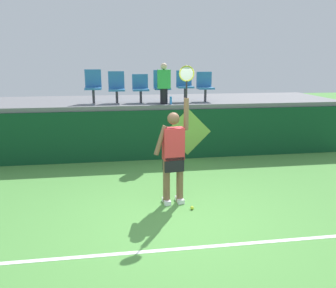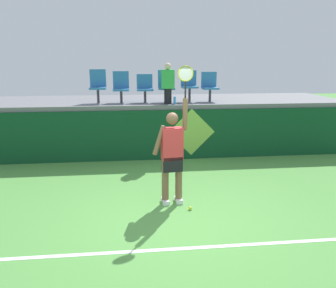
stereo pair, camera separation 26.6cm
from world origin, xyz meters
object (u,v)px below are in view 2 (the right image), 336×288
Objects in this scene: tennis_ball at (190,208)px; stadium_chair_3 at (166,85)px; stadium_chair_2 at (145,87)px; spectator_0 at (168,83)px; tennis_player at (172,153)px; stadium_chair_0 at (98,85)px; stadium_chair_1 at (121,86)px; stadium_chair_4 at (189,84)px; water_bottle at (175,100)px; stadium_chair_5 at (210,85)px.

tennis_ball is 4.48m from stadium_chair_3.
spectator_0 is at bearing -34.69° from stadium_chair_2.
tennis_player reaches higher than stadium_chair_3.
stadium_chair_0 reaches higher than tennis_ball.
stadium_chair_4 reaches higher than stadium_chair_1.
tennis_ball is 0.09× the size of stadium_chair_2.
stadium_chair_2 reaches higher than water_bottle.
stadium_chair_3 is 0.82× the size of spectator_0.
stadium_chair_4 is (0.94, 3.68, 0.98)m from tennis_player.
tennis_player is 3.31× the size of stadium_chair_2.
stadium_chair_5 is at bearing 0.10° from stadium_chair_2.
stadium_chair_2 is (-0.32, 3.68, 0.92)m from tennis_player.
stadium_chair_0 is (-2.05, 0.55, 0.39)m from water_bottle.
stadium_chair_5 is at bearing 72.96° from tennis_ball.
stadium_chair_0 reaches higher than stadium_chair_2.
stadium_chair_0 is at bearing 179.87° from stadium_chair_4.
stadium_chair_1 reaches higher than stadium_chair_5.
stadium_chair_4 is (1.25, 0.00, 0.07)m from stadium_chair_2.
tennis_player is 4.09m from stadium_chair_5.
stadium_chair_0 is 1.93m from spectator_0.
tennis_player is 2.82× the size of stadium_chair_0.
tennis_player is 3.80m from stadium_chair_2.
tennis_ball is 4.63m from stadium_chair_5.
stadium_chair_2 is 0.60m from stadium_chair_3.
stadium_chair_3 is 1.24m from stadium_chair_5.
stadium_chair_4 reaches higher than water_bottle.
tennis_player is at bearing -94.37° from stadium_chair_3.
tennis_player reaches higher than spectator_0.
stadium_chair_1 is 1.91m from stadium_chair_4.
stadium_chair_4 is (0.65, 4.05, 1.92)m from tennis_ball.
spectator_0 reaches higher than stadium_chair_4.
stadium_chair_3 is at bearing 179.78° from stadium_chair_5.
tennis_player is 3.09× the size of stadium_chair_5.
tennis_player reaches higher than stadium_chair_2.
stadium_chair_4 is at bearing -0.13° from stadium_chair_0.
tennis_ball is at bearing -81.54° from stadium_chair_2.
stadium_chair_3 is at bearing 179.50° from stadium_chair_4.
stadium_chair_4 is (0.65, -0.01, 0.01)m from stadium_chair_3.
tennis_ball is at bearing -72.74° from stadium_chair_1.
tennis_player is at bearing 127.78° from tennis_ball.
stadium_chair_3 is at bearing 107.10° from water_bottle.
stadium_chair_2 is (-0.60, 4.04, 1.86)m from tennis_ball.
spectator_0 is at bearing 143.03° from water_bottle.
water_bottle is (0.45, 3.13, 0.60)m from tennis_player.
stadium_chair_0 is 1.18× the size of stadium_chair_2.
tennis_ball is at bearing -89.97° from stadium_chair_3.
stadium_chair_2 is at bearing 145.31° from spectator_0.
stadium_chair_2 is 0.74m from spectator_0.
stadium_chair_5 is 1.31m from spectator_0.
stadium_chair_4 is (1.91, -0.01, 0.03)m from stadium_chair_1.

